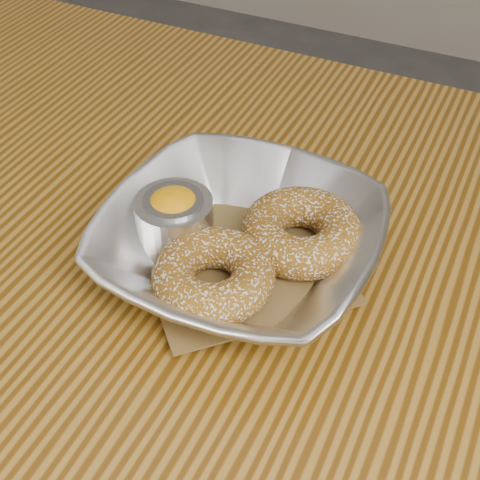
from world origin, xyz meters
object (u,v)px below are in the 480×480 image
at_px(serving_bowl, 240,244).
at_px(donut_front, 213,275).
at_px(ramekin, 175,219).
at_px(table, 221,393).
at_px(donut_back, 301,232).

height_order(serving_bowl, donut_front, serving_bowl).
height_order(serving_bowl, ramekin, ramekin).
bearing_deg(donut_front, ramekin, 145.87).
relative_size(donut_front, ramekin, 1.48).
bearing_deg(ramekin, donut_front, -34.13).
relative_size(table, donut_front, 13.42).
bearing_deg(ramekin, table, -37.92).
height_order(table, donut_back, donut_back).
distance_m(table, donut_front, 0.13).
distance_m(donut_back, ramekin, 0.10).
height_order(table, serving_bowl, serving_bowl).
relative_size(table, serving_bowl, 5.76).
bearing_deg(donut_front, table, -53.20).
xyz_separation_m(donut_front, ramekin, (-0.05, 0.03, 0.01)).
bearing_deg(donut_front, serving_bowl, 85.14).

